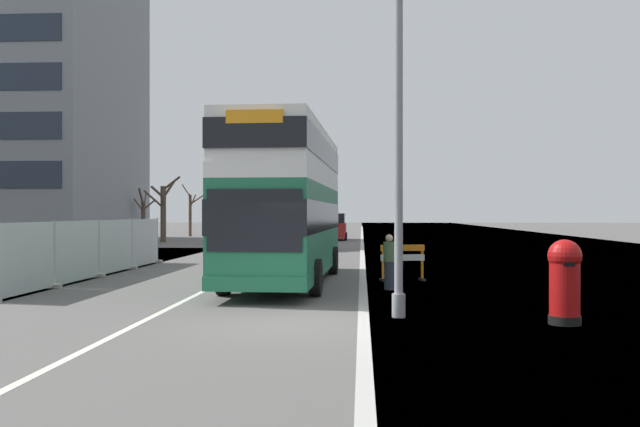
{
  "coord_description": "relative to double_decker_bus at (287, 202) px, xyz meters",
  "views": [
    {
      "loc": [
        1.59,
        -13.57,
        2.22
      ],
      "look_at": [
        0.43,
        5.41,
        2.2
      ],
      "focal_mm": 38.4,
      "sensor_mm": 36.0,
      "label": 1
    }
  ],
  "objects": [
    {
      "name": "ground",
      "position": [
        1.28,
        -7.88,
        -2.6
      ],
      "size": [
        140.0,
        280.0,
        0.1
      ],
      "color": "#565451"
    },
    {
      "name": "red_pillar_postbox",
      "position": [
        6.39,
        -7.73,
        -1.63
      ],
      "size": [
        0.66,
        0.66,
        1.69
      ],
      "color": "black",
      "rests_on": "ground"
    },
    {
      "name": "pedestrian_at_kerb",
      "position": [
        3.15,
        -1.79,
        -1.75
      ],
      "size": [
        0.34,
        0.34,
        1.6
      ],
      "color": "#2D3342",
      "rests_on": "ground"
    },
    {
      "name": "bare_tree_far_verge_far",
      "position": [
        -13.81,
        42.23,
        -0.22
      ],
      "size": [
        2.11,
        2.52,
        4.93
      ],
      "color": "#4C3D2D",
      "rests_on": "ground"
    },
    {
      "name": "lamppost_foreground",
      "position": [
        3.14,
        -7.0,
        1.91
      ],
      "size": [
        0.29,
        0.7,
        9.41
      ],
      "color": "gray",
      "rests_on": "ground"
    },
    {
      "name": "car_oncoming_near",
      "position": [
        -0.79,
        18.88,
        -1.54
      ],
      "size": [
        2.03,
        3.82,
        2.16
      ],
      "color": "navy",
      "rests_on": "ground"
    },
    {
      "name": "roadworks_barrier",
      "position": [
        3.69,
        0.78,
        -1.82
      ],
      "size": [
        1.51,
        0.72,
        1.18
      ],
      "color": "orange",
      "rests_on": "ground"
    },
    {
      "name": "bare_tree_far_verge_mid",
      "position": [
        -16.18,
        35.44,
        -0.51
      ],
      "size": [
        2.15,
        3.17,
        4.27
      ],
      "color": "#4C3D2D",
      "rests_on": "ground"
    },
    {
      "name": "double_decker_bus",
      "position": [
        0.0,
        0.0,
        0.0
      ],
      "size": [
        3.02,
        11.33,
        4.8
      ],
      "color": "#1E6B47",
      "rests_on": "ground"
    },
    {
      "name": "car_receding_far",
      "position": [
        0.2,
        34.01,
        -1.54
      ],
      "size": [
        1.91,
        4.43,
        2.17
      ],
      "color": "maroon",
      "rests_on": "ground"
    },
    {
      "name": "bare_tree_far_verge_near",
      "position": [
        -12.69,
        29.46,
        -0.04
      ],
      "size": [
        2.71,
        1.92,
        5.0
      ],
      "color": "#4C3D2D",
      "rests_on": "ground"
    },
    {
      "name": "car_receding_mid",
      "position": [
        -4.84,
        27.77,
        -1.54
      ],
      "size": [
        2.08,
        4.31,
        2.13
      ],
      "color": "black",
      "rests_on": "ground"
    },
    {
      "name": "construction_site_fence",
      "position": [
        -6.7,
        1.43,
        -1.59
      ],
      "size": [
        0.44,
        13.8,
        2.01
      ],
      "color": "#A8AAAD",
      "rests_on": "ground"
    }
  ]
}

